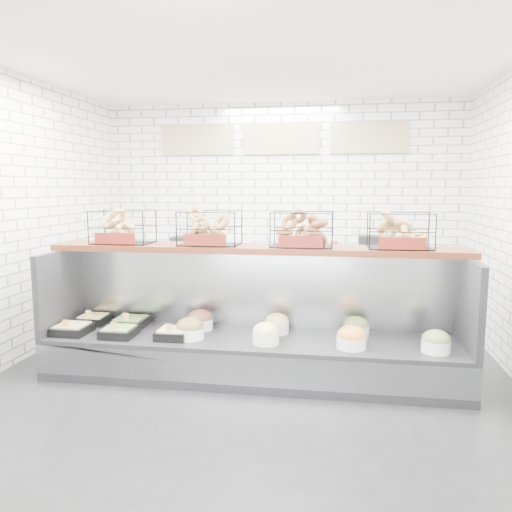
# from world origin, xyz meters

# --- Properties ---
(ground) EXTENTS (5.50, 5.50, 0.00)m
(ground) POSITION_xyz_m (0.00, 0.00, 0.00)
(ground) COLOR black
(ground) RESTS_ON ground
(room_shell) EXTENTS (5.02, 5.51, 3.01)m
(room_shell) POSITION_xyz_m (0.00, 0.60, 2.06)
(room_shell) COLOR white
(room_shell) RESTS_ON ground
(display_case) EXTENTS (4.00, 0.90, 1.20)m
(display_case) POSITION_xyz_m (-0.01, 0.34, 0.33)
(display_case) COLOR black
(display_case) RESTS_ON ground
(bagel_shelf) EXTENTS (4.10, 0.50, 0.40)m
(bagel_shelf) POSITION_xyz_m (0.00, 0.52, 1.38)
(bagel_shelf) COLOR #471B0F
(bagel_shelf) RESTS_ON display_case
(prep_counter) EXTENTS (4.00, 0.60, 1.20)m
(prep_counter) POSITION_xyz_m (-0.01, 2.43, 0.47)
(prep_counter) COLOR #93969B
(prep_counter) RESTS_ON ground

